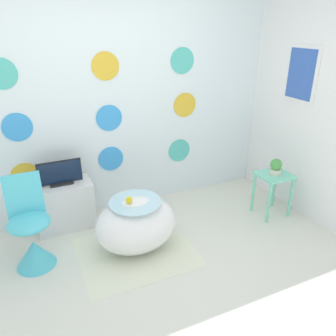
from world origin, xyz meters
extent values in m
plane|color=silver|center=(0.00, 0.00, 0.00)|extent=(12.00, 12.00, 0.00)
cube|color=white|center=(0.00, 1.67, 1.30)|extent=(4.94, 0.04, 2.60)
cylinder|color=gold|center=(-0.91, 1.65, 0.59)|extent=(0.29, 0.01, 0.29)
cylinder|color=#3899E5|center=(0.01, 1.65, 0.62)|extent=(0.29, 0.01, 0.29)
cylinder|color=#4CBFB2|center=(0.89, 1.65, 0.59)|extent=(0.29, 0.01, 0.29)
cylinder|color=#3899E5|center=(-0.89, 1.65, 1.11)|extent=(0.29, 0.01, 0.29)
cylinder|color=#3899E5|center=(0.03, 1.65, 1.10)|extent=(0.29, 0.01, 0.29)
cylinder|color=gold|center=(0.95, 1.65, 1.16)|extent=(0.29, 0.01, 0.29)
cylinder|color=#4CBFB2|center=(-0.94, 1.65, 1.63)|extent=(0.29, 0.01, 0.29)
cylinder|color=gold|center=(0.03, 1.65, 1.65)|extent=(0.29, 0.01, 0.29)
cylinder|color=#4CBFB2|center=(0.91, 1.65, 1.66)|extent=(0.29, 0.01, 0.29)
cube|color=white|center=(1.99, 0.83, 1.30)|extent=(0.04, 2.65, 2.60)
cube|color=white|center=(1.96, 0.91, 1.55)|extent=(0.02, 0.44, 0.60)
cube|color=#3359B2|center=(1.95, 0.91, 1.55)|extent=(0.01, 0.36, 0.52)
cube|color=silver|center=(-0.03, 0.70, 0.00)|extent=(1.09, 0.92, 0.01)
ellipsoid|color=white|center=(0.00, 0.76, 0.27)|extent=(0.80, 0.60, 0.54)
cylinder|color=#B2DBEA|center=(0.00, 0.76, 0.52)|extent=(0.49, 0.49, 0.01)
sphere|color=yellow|center=(-0.07, 0.74, 0.57)|extent=(0.06, 0.06, 0.06)
sphere|color=yellow|center=(-0.07, 0.72, 0.60)|extent=(0.04, 0.04, 0.04)
cone|color=orange|center=(-0.07, 0.71, 0.60)|extent=(0.02, 0.02, 0.02)
cone|color=#4CC6DB|center=(-0.93, 0.91, 0.13)|extent=(0.35, 0.35, 0.25)
ellipsoid|color=#4CC6DB|center=(-0.93, 0.91, 0.46)|extent=(0.37, 0.37, 0.13)
cube|color=#4CC6DB|center=(-0.93, 1.05, 0.66)|extent=(0.32, 0.09, 0.41)
cube|color=silver|center=(-0.57, 1.45, 0.26)|extent=(0.60, 0.34, 0.51)
cube|color=white|center=(-0.57, 1.28, 0.35)|extent=(0.51, 0.01, 0.14)
cube|color=black|center=(-0.57, 1.45, 0.52)|extent=(0.23, 0.12, 0.02)
cube|color=black|center=(-0.57, 1.45, 0.65)|extent=(0.44, 0.01, 0.25)
cube|color=#0F1E38|center=(-0.57, 1.44, 0.65)|extent=(0.42, 0.01, 0.23)
cylinder|color=white|center=(-0.82, 1.34, 0.60)|extent=(0.07, 0.07, 0.17)
cylinder|color=white|center=(-0.82, 1.34, 0.69)|extent=(0.04, 0.04, 0.03)
cube|color=#72D8B7|center=(1.63, 0.73, 0.50)|extent=(0.36, 0.32, 0.02)
cylinder|color=#72D8B7|center=(1.47, 0.60, 0.24)|extent=(0.03, 0.03, 0.49)
cylinder|color=#72D8B7|center=(1.78, 0.60, 0.24)|extent=(0.03, 0.03, 0.49)
cylinder|color=#72D8B7|center=(1.47, 0.87, 0.24)|extent=(0.03, 0.03, 0.49)
cylinder|color=#72D8B7|center=(1.78, 0.87, 0.24)|extent=(0.03, 0.03, 0.49)
cylinder|color=beige|center=(1.63, 0.73, 0.54)|extent=(0.13, 0.13, 0.06)
sphere|color=#4C9E4C|center=(1.63, 0.73, 0.63)|extent=(0.13, 0.13, 0.13)
camera|label=1|loc=(-0.81, -1.79, 2.06)|focal=35.00mm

